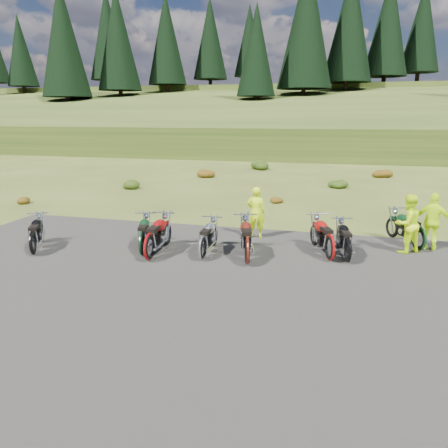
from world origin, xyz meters
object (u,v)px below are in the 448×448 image
(person_middle, at_px, (256,213))
(motorcycle_3, at_px, (203,260))
(motorcycle_7, at_px, (417,251))
(motorcycle_0, at_px, (34,255))

(person_middle, bearing_deg, motorcycle_3, 66.16)
(motorcycle_7, relative_size, person_middle, 1.22)
(motorcycle_3, relative_size, motorcycle_7, 0.94)
(motorcycle_3, distance_m, person_middle, 3.07)
(motorcycle_0, height_order, motorcycle_7, motorcycle_7)
(motorcycle_0, bearing_deg, motorcycle_7, -100.18)
(person_middle, bearing_deg, motorcycle_7, 175.71)
(motorcycle_7, distance_m, person_middle, 5.29)
(person_middle, bearing_deg, motorcycle_0, 27.61)
(motorcycle_7, bearing_deg, motorcycle_3, 85.83)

